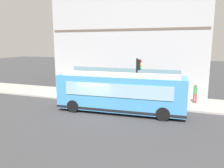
{
  "coord_description": "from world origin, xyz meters",
  "views": [
    {
      "loc": [
        -15.38,
        -6.78,
        5.43
      ],
      "look_at": [
        2.86,
        -0.26,
        1.82
      ],
      "focal_mm": 35.09,
      "sensor_mm": 36.0,
      "label": 1
    }
  ],
  "objects_px": {
    "fire_hydrant": "(121,95)",
    "newspaper_vending_box": "(162,95)",
    "pedestrian_near_building_entrance": "(118,86)",
    "city_bus_nearside": "(120,93)",
    "traffic_light_near_corner": "(138,72)",
    "pedestrian_walking_along_curb": "(136,87)",
    "pedestrian_near_hydrant": "(195,92)"
  },
  "relations": [
    {
      "from": "pedestrian_near_hydrant",
      "to": "newspaper_vending_box",
      "type": "height_order",
      "value": "pedestrian_near_hydrant"
    },
    {
      "from": "pedestrian_walking_along_curb",
      "to": "city_bus_nearside",
      "type": "bearing_deg",
      "value": 179.88
    },
    {
      "from": "traffic_light_near_corner",
      "to": "fire_hydrant",
      "type": "bearing_deg",
      "value": 58.99
    },
    {
      "from": "fire_hydrant",
      "to": "newspaper_vending_box",
      "type": "distance_m",
      "value": 3.84
    },
    {
      "from": "fire_hydrant",
      "to": "city_bus_nearside",
      "type": "bearing_deg",
      "value": -163.97
    },
    {
      "from": "traffic_light_near_corner",
      "to": "pedestrian_walking_along_curb",
      "type": "bearing_deg",
      "value": 17.06
    },
    {
      "from": "city_bus_nearside",
      "to": "fire_hydrant",
      "type": "bearing_deg",
      "value": 16.03
    },
    {
      "from": "pedestrian_walking_along_curb",
      "to": "newspaper_vending_box",
      "type": "bearing_deg",
      "value": -105.91
    },
    {
      "from": "traffic_light_near_corner",
      "to": "fire_hydrant",
      "type": "relative_size",
      "value": 5.44
    },
    {
      "from": "fire_hydrant",
      "to": "pedestrian_near_building_entrance",
      "type": "relative_size",
      "value": 0.47
    },
    {
      "from": "city_bus_nearside",
      "to": "pedestrian_near_building_entrance",
      "type": "xyz_separation_m",
      "value": [
        5.22,
        1.88,
        -0.5
      ]
    },
    {
      "from": "newspaper_vending_box",
      "to": "city_bus_nearside",
      "type": "bearing_deg",
      "value": 147.59
    },
    {
      "from": "city_bus_nearside",
      "to": "fire_hydrant",
      "type": "height_order",
      "value": "city_bus_nearside"
    },
    {
      "from": "traffic_light_near_corner",
      "to": "pedestrian_walking_along_curb",
      "type": "xyz_separation_m",
      "value": [
        2.85,
        0.87,
        -1.89
      ]
    },
    {
      "from": "traffic_light_near_corner",
      "to": "newspaper_vending_box",
      "type": "bearing_deg",
      "value": -42.1
    },
    {
      "from": "fire_hydrant",
      "to": "newspaper_vending_box",
      "type": "bearing_deg",
      "value": -75.68
    },
    {
      "from": "city_bus_nearside",
      "to": "newspaper_vending_box",
      "type": "height_order",
      "value": "city_bus_nearside"
    },
    {
      "from": "traffic_light_near_corner",
      "to": "pedestrian_near_hydrant",
      "type": "distance_m",
      "value": 5.5
    },
    {
      "from": "traffic_light_near_corner",
      "to": "pedestrian_near_building_entrance",
      "type": "distance_m",
      "value": 4.47
    },
    {
      "from": "pedestrian_near_hydrant",
      "to": "city_bus_nearside",
      "type": "bearing_deg",
      "value": 127.03
    },
    {
      "from": "city_bus_nearside",
      "to": "traffic_light_near_corner",
      "type": "relative_size",
      "value": 2.52
    },
    {
      "from": "fire_hydrant",
      "to": "newspaper_vending_box",
      "type": "xyz_separation_m",
      "value": [
        0.95,
        -3.72,
        0.09
      ]
    },
    {
      "from": "fire_hydrant",
      "to": "pedestrian_walking_along_curb",
      "type": "distance_m",
      "value": 2.07
    },
    {
      "from": "traffic_light_near_corner",
      "to": "pedestrian_walking_along_curb",
      "type": "height_order",
      "value": "traffic_light_near_corner"
    },
    {
      "from": "fire_hydrant",
      "to": "pedestrian_near_building_entrance",
      "type": "xyz_separation_m",
      "value": [
        1.84,
        0.91,
        0.54
      ]
    },
    {
      "from": "pedestrian_walking_along_curb",
      "to": "fire_hydrant",
      "type": "bearing_deg",
      "value": 150.43
    },
    {
      "from": "city_bus_nearside",
      "to": "pedestrian_walking_along_curb",
      "type": "relative_size",
      "value": 6.35
    },
    {
      "from": "city_bus_nearside",
      "to": "pedestrian_near_hydrant",
      "type": "xyz_separation_m",
      "value": [
        4.28,
        -5.67,
        -0.42
      ]
    },
    {
      "from": "fire_hydrant",
      "to": "newspaper_vending_box",
      "type": "relative_size",
      "value": 0.82
    },
    {
      "from": "city_bus_nearside",
      "to": "pedestrian_walking_along_curb",
      "type": "distance_m",
      "value": 5.14
    },
    {
      "from": "pedestrian_near_hydrant",
      "to": "newspaper_vending_box",
      "type": "relative_size",
      "value": 1.9
    },
    {
      "from": "city_bus_nearside",
      "to": "pedestrian_near_hydrant",
      "type": "height_order",
      "value": "city_bus_nearside"
    }
  ]
}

